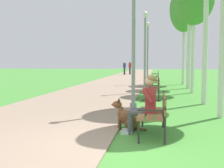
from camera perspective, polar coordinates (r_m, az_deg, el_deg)
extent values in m
plane|color=#478E38|center=(4.96, 0.83, -13.35)|extent=(120.00, 120.00, 0.00)
cube|color=gray|center=(28.86, 3.26, 1.45)|extent=(4.30, 60.00, 0.04)
cube|color=olive|center=(5.93, 6.17, -5.93)|extent=(0.14, 1.50, 0.04)
cube|color=olive|center=(5.92, 7.87, -5.96)|extent=(0.14, 1.50, 0.04)
cube|color=olive|center=(5.92, 9.58, -5.98)|extent=(0.14, 1.50, 0.04)
cube|color=olive|center=(5.90, 10.62, -4.65)|extent=(0.04, 1.50, 0.11)
cube|color=olive|center=(5.87, 10.64, -2.92)|extent=(0.04, 1.50, 0.11)
cylinder|color=#2D2B28|center=(6.65, 6.26, -6.77)|extent=(0.04, 0.04, 0.45)
cylinder|color=#2D2B28|center=(6.61, 10.45, -5.13)|extent=(0.04, 0.04, 0.85)
cube|color=#2D2B28|center=(6.58, 8.03, -3.34)|extent=(0.45, 0.04, 0.03)
cylinder|color=#2D2B28|center=(5.30, 5.48, -9.65)|extent=(0.04, 0.04, 0.45)
cylinder|color=#2D2B28|center=(5.25, 10.78, -7.61)|extent=(0.04, 0.04, 0.85)
cube|color=#2D2B28|center=(5.21, 7.72, -5.37)|extent=(0.45, 0.04, 0.03)
cube|color=olive|center=(11.60, 7.30, -0.87)|extent=(0.14, 1.50, 0.04)
cube|color=olive|center=(11.59, 8.17, -0.88)|extent=(0.14, 1.50, 0.04)
cube|color=olive|center=(11.59, 9.03, -0.89)|extent=(0.14, 1.50, 0.04)
cube|color=olive|center=(11.58, 9.56, -0.21)|extent=(0.04, 1.50, 0.11)
cube|color=olive|center=(11.57, 9.57, 0.68)|extent=(0.04, 1.50, 0.11)
cylinder|color=#2D2B28|center=(12.31, 7.29, -1.62)|extent=(0.04, 0.04, 0.45)
cylinder|color=#2D2B28|center=(12.28, 9.53, -0.72)|extent=(0.04, 0.04, 0.85)
cube|color=#2D2B28|center=(12.27, 8.24, 0.25)|extent=(0.45, 0.04, 0.03)
cylinder|color=#2D2B28|center=(10.94, 7.04, -2.37)|extent=(0.04, 0.04, 0.45)
cylinder|color=#2D2B28|center=(10.91, 9.57, -1.36)|extent=(0.04, 0.04, 0.85)
cube|color=#2D2B28|center=(10.89, 8.11, -0.27)|extent=(0.45, 0.04, 0.03)
cube|color=olive|center=(16.71, 7.85, 0.73)|extent=(0.14, 1.50, 0.04)
cube|color=olive|center=(16.70, 8.45, 0.72)|extent=(0.14, 1.50, 0.04)
cube|color=olive|center=(16.70, 9.05, 0.72)|extent=(0.14, 1.50, 0.04)
cube|color=olive|center=(16.69, 9.41, 1.19)|extent=(0.04, 1.50, 0.11)
cube|color=olive|center=(16.68, 9.42, 1.81)|extent=(0.04, 1.50, 0.11)
cylinder|color=#2D2B28|center=(17.41, 7.81, 0.14)|extent=(0.04, 0.04, 0.45)
cylinder|color=#2D2B28|center=(17.39, 9.40, 0.77)|extent=(0.04, 0.04, 0.85)
cube|color=#2D2B28|center=(17.38, 8.48, 1.46)|extent=(0.45, 0.04, 0.03)
cylinder|color=#2D2B28|center=(16.03, 7.69, -0.23)|extent=(0.04, 0.04, 0.45)
cylinder|color=#2D2B28|center=(16.01, 9.41, 0.47)|extent=(0.04, 0.04, 0.85)
cube|color=#2D2B28|center=(16.00, 8.42, 1.21)|extent=(0.45, 0.04, 0.03)
cube|color=olive|center=(22.05, 8.24, 1.61)|extent=(0.14, 1.50, 0.04)
cube|color=olive|center=(22.04, 8.70, 1.61)|extent=(0.14, 1.50, 0.04)
cube|color=olive|center=(22.04, 9.15, 1.60)|extent=(0.14, 1.50, 0.04)
cube|color=olive|center=(22.04, 9.43, 1.96)|extent=(0.04, 1.50, 0.11)
cube|color=olive|center=(22.03, 9.43, 2.43)|extent=(0.04, 1.50, 0.11)
cylinder|color=#2D2B28|center=(22.75, 8.20, 1.13)|extent=(0.04, 0.04, 0.45)
cylinder|color=#2D2B28|center=(22.73, 9.42, 1.62)|extent=(0.04, 0.04, 0.85)
cube|color=#2D2B28|center=(22.73, 8.72, 2.14)|extent=(0.45, 0.04, 0.03)
cylinder|color=#2D2B28|center=(21.37, 8.14, 0.92)|extent=(0.04, 0.04, 0.45)
cylinder|color=#2D2B28|center=(21.36, 9.43, 1.44)|extent=(0.04, 0.04, 0.85)
cube|color=#2D2B28|center=(21.35, 8.69, 2.00)|extent=(0.45, 0.04, 0.03)
cylinder|color=#4C4C51|center=(6.05, 5.90, -5.53)|extent=(0.42, 0.14, 0.14)
cylinder|color=#4C4C51|center=(6.11, 3.90, -7.67)|extent=(0.11, 0.11, 0.47)
cube|color=silver|center=(6.16, 3.14, -9.47)|extent=(0.24, 0.09, 0.07)
cylinder|color=#4C4C51|center=(5.85, 5.79, -5.87)|extent=(0.42, 0.14, 0.14)
cylinder|color=#4C4C51|center=(5.91, 3.72, -8.07)|extent=(0.11, 0.11, 0.47)
cube|color=silver|center=(5.97, 2.93, -9.93)|extent=(0.24, 0.09, 0.07)
cube|color=maroon|center=(5.90, 7.91, -3.25)|extent=(0.22, 0.36, 0.52)
cylinder|color=maroon|center=(6.09, 7.39, -2.06)|extent=(0.25, 0.09, 0.30)
cylinder|color=maroon|center=(5.69, 7.27, -2.51)|extent=(0.25, 0.09, 0.30)
sphere|color=tan|center=(5.86, 7.75, 0.64)|extent=(0.21, 0.21, 0.21)
ellipsoid|color=olive|center=(5.86, 8.05, 1.12)|extent=(0.22, 0.23, 0.14)
ellipsoid|color=brown|center=(6.35, 4.05, -7.89)|extent=(0.39, 0.31, 0.32)
ellipsoid|color=brown|center=(6.35, 2.72, -6.73)|extent=(0.52, 0.27, 0.48)
ellipsoid|color=#4C2D19|center=(6.34, 3.16, -6.41)|extent=(0.37, 0.22, 0.27)
cylinder|color=brown|center=(6.46, 1.69, -7.40)|extent=(0.06, 0.06, 0.38)
cylinder|color=brown|center=(6.34, 1.44, -7.62)|extent=(0.06, 0.06, 0.38)
cylinder|color=brown|center=(6.35, 1.75, -5.40)|extent=(0.13, 0.18, 0.19)
ellipsoid|color=brown|center=(6.35, 1.04, -4.21)|extent=(0.23, 0.16, 0.16)
cone|color=#4C2D19|center=(6.37, 0.17, -4.27)|extent=(0.11, 0.10, 0.09)
cone|color=#4C2D19|center=(6.37, 1.49, -3.28)|extent=(0.06, 0.06, 0.09)
cone|color=#4C2D19|center=(6.28, 1.30, -3.38)|extent=(0.06, 0.06, 0.09)
cylinder|color=brown|center=(6.35, 5.84, -9.16)|extent=(0.28, 0.07, 0.04)
cylinder|color=gray|center=(8.40, 4.35, -4.93)|extent=(0.20, 0.20, 0.30)
cylinder|color=gray|center=(8.30, 4.42, 7.05)|extent=(0.11, 0.11, 3.79)
cylinder|color=gray|center=(13.93, 6.68, -1.22)|extent=(0.20, 0.20, 0.30)
cylinder|color=gray|center=(13.87, 6.74, 5.82)|extent=(0.11, 0.11, 3.72)
ellipsoid|color=silver|center=(14.06, 6.82, 13.91)|extent=(0.24, 0.24, 0.32)
cylinder|color=gray|center=(19.33, 7.22, 0.34)|extent=(0.20, 0.20, 0.30)
cylinder|color=gray|center=(19.29, 7.27, 5.77)|extent=(0.11, 0.11, 3.96)
ellipsoid|color=silver|center=(19.46, 7.34, 11.95)|extent=(0.24, 0.24, 0.32)
cylinder|color=silver|center=(8.15, 21.61, 7.65)|extent=(0.15, 0.15, 4.03)
cylinder|color=silver|center=(10.64, 18.54, 8.84)|extent=(0.17, 0.17, 4.75)
cylinder|color=silver|center=(14.34, 16.19, 5.94)|extent=(0.17, 0.17, 3.87)
cylinder|color=silver|center=(16.87, 15.43, 6.39)|extent=(0.22, 0.22, 4.28)
ellipsoid|color=#4C933D|center=(17.21, 15.63, 15.81)|extent=(2.06, 2.00, 2.26)
cylinder|color=silver|center=(19.90, 14.38, 5.97)|extent=(0.18, 0.18, 4.20)
ellipsoid|color=#4C933D|center=(20.22, 14.54, 14.53)|extent=(1.96, 2.11, 3.04)
cylinder|color=#383842|center=(34.64, 3.69, 2.64)|extent=(0.22, 0.22, 0.88)
cube|color=maroon|center=(34.62, 3.69, 3.83)|extent=(0.32, 0.20, 0.56)
sphere|color=#A37556|center=(34.62, 3.70, 4.47)|extent=(0.20, 0.20, 0.20)
cylinder|color=#383842|center=(34.40, 2.56, 2.63)|extent=(0.22, 0.22, 0.88)
cube|color=navy|center=(34.38, 2.57, 3.83)|extent=(0.32, 0.20, 0.56)
sphere|color=beige|center=(34.38, 2.57, 4.48)|extent=(0.20, 0.20, 0.20)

